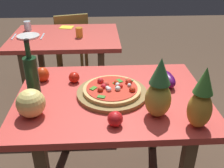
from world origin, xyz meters
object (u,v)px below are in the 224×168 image
Objects in this scene: drinking_glass_juice at (79,32)px; knife_utensil at (43,36)px; napkin_folded at (67,27)px; eggplant at (166,78)px; pizza_board at (112,93)px; background_table at (66,46)px; pineapple_left at (159,91)px; dining_chair at (71,42)px; fork_utensil at (14,37)px; display_table at (112,109)px; drinking_glass_water at (28,26)px; pizza at (113,89)px; tomato_by_bottle at (115,119)px; tomato_at_corner at (74,77)px; dinner_plate at (28,36)px; pineapple_right at (201,101)px; bell_pepper at (42,75)px; melon at (31,103)px.

knife_utensil is at bearing 174.59° from drinking_glass_juice.
napkin_folded is at bearing 115.14° from drinking_glass_juice.
drinking_glass_juice is (-0.62, 1.01, 0.00)m from eggplant.
pizza_board is 1.15m from drinking_glass_juice.
background_table is 2.51× the size of pizza_board.
pineapple_left reaches higher than background_table.
dining_chair is (-0.01, 0.63, -0.18)m from background_table.
drinking_glass_juice is 0.65m from fork_utensil.
pineapple_left is (0.23, -0.22, 0.25)m from display_table.
drinking_glass_water is at bearing 130.60° from knife_utensil.
pizza is 3.70× the size of drinking_glass_juice.
display_table is 1.87m from dining_chair.
drinking_glass_water is (-0.81, 1.68, 0.01)m from tomato_by_bottle.
background_table is 3.22× the size of pineapple_left.
tomato_at_corner is 0.94m from drinking_glass_juice.
tomato_by_bottle is 1.65m from dinner_plate.
display_table is at bearing -73.95° from napkin_folded.
pizza_board reaches higher than napkin_folded.
pineapple_right is (0.41, -0.33, 0.25)m from display_table.
dining_chair is at bearing 101.16° from tomato_by_bottle.
bell_pepper reaches higher than dinner_plate.
pineapple_left reaches higher than pizza.
pineapple_right is at bearing -61.52° from background_table.
bell_pepper is 0.71× the size of napkin_folded.
tomato_at_corner is (0.18, -1.64, 0.33)m from dining_chair.
tomato_by_bottle is at bearing -14.33° from melon.
drinking_glass_water is 0.44× the size of dinner_plate.
pineapple_right is at bearing -65.10° from drinking_glass_juice.
dinner_plate is at bearing -77.50° from drinking_glass_water.
drinking_glass_juice is at bearing 91.22° from tomato_at_corner.
dining_chair is at bearing 103.05° from pizza_board.
dining_chair reaches higher than tomato_at_corner.
tomato_at_corner is 0.76× the size of drinking_glass_juice.
tomato_by_bottle is 1.59m from knife_utensil.
tomato_by_bottle reaches higher than background_table.
pizza is at bearing -73.82° from napkin_folded.
dinner_plate is at bearing 123.56° from pizza_board.
display_table is at bearing 135.46° from pineapple_left.
napkin_folded is (-0.65, 1.68, -0.15)m from pineapple_left.
drinking_glass_water is at bearing 155.34° from drinking_glass_juice.
napkin_folded is (0.02, 1.65, -0.07)m from melon.
drinking_glass_juice is at bearing 103.11° from display_table.
pizza_board is at bearing -25.23° from bell_pepper.
pineapple_right is 3.46× the size of drinking_glass_juice.
drinking_glass_juice is (0.19, 0.91, 0.00)m from bell_pepper.
bell_pepper reaches higher than display_table.
drinking_glass_water is 0.54× the size of fork_utensil.
drinking_glass_juice reaches higher than knife_utensil.
pizza is 1.75× the size of eggplant.
bell_pepper and drinking_glass_juice have the same top height.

